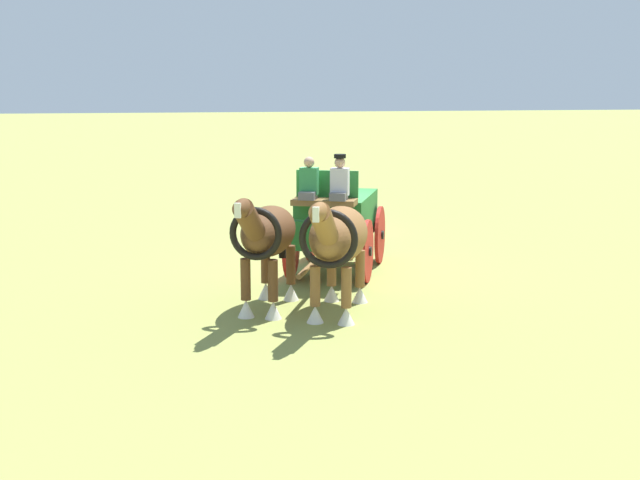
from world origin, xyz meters
TOP-DOWN VIEW (x-y plane):
  - ground_plane at (0.00, 0.00)m, footprint 220.00×220.00m
  - show_wagon at (0.17, -0.07)m, footprint 5.42×2.98m
  - draft_horse_near at (3.54, -0.79)m, footprint 3.12×1.79m
  - draft_horse_off at (3.05, -2.00)m, footprint 2.86×1.65m
  - sponsor_banner at (-5.51, 1.38)m, footprint 3.08×0.99m

SIDE VIEW (x-z plane):
  - ground_plane at x=0.00m, z-range 0.00..0.00m
  - sponsor_banner at x=-5.51m, z-range 0.00..1.10m
  - show_wagon at x=0.17m, z-range -0.16..2.55m
  - draft_horse_near at x=3.54m, z-range 0.26..2.51m
  - draft_horse_off at x=3.05m, z-range 0.25..2.52m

